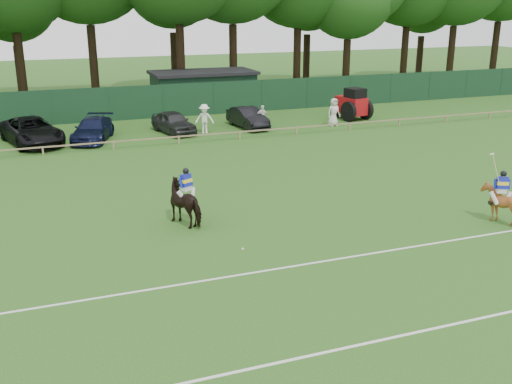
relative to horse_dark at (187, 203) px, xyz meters
name	(u,v)px	position (x,y,z in m)	size (l,w,h in m)	color
ground	(273,256)	(1.96, -4.23, -0.87)	(160.00, 160.00, 0.00)	#1E4C14
horse_dark	(187,203)	(0.00, 0.00, 0.00)	(0.94, 2.06, 1.74)	black
horse_chestnut	(500,204)	(11.71, -4.25, -0.09)	(1.26, 1.41, 1.56)	brown
suv_black	(32,131)	(-5.52, 16.89, -0.05)	(2.71, 5.87, 1.63)	black
sedan_navy	(93,129)	(-1.90, 16.59, -0.16)	(1.99, 4.89, 1.42)	#101534
hatch_grey	(174,122)	(3.41, 17.03, -0.15)	(1.71, 4.25, 1.45)	#2F2F32
estate_black	(248,118)	(8.66, 16.95, -0.17)	(1.49, 4.27, 1.41)	black
spectator_left	(204,119)	(5.35, 16.29, 0.10)	(1.25, 0.72, 1.94)	white
spectator_mid	(262,117)	(9.47, 16.25, -0.05)	(0.96, 0.40, 1.64)	white
spectator_right	(334,112)	(14.57, 15.41, 0.11)	(0.96, 0.62, 1.96)	silver
rider_dark	(186,184)	(0.01, -0.01, 0.77)	(0.89, 0.60, 1.41)	silver
rider_chestnut	(502,186)	(11.70, -4.25, 0.63)	(0.90, 0.78, 2.05)	silver
polo_ball	(243,249)	(1.16, -3.35, -0.82)	(0.09, 0.09, 0.09)	silver
pitch_lines	(317,301)	(1.96, -7.73, -0.86)	(60.00, 5.10, 0.01)	silver
pitch_rail	(163,138)	(1.96, 13.77, -0.42)	(62.10, 0.10, 0.50)	#997F5B
perimeter_fence	(137,103)	(1.96, 22.77, 0.38)	(92.08, 0.08, 2.50)	#14351E
utility_shed	(203,89)	(7.96, 25.77, 0.67)	(8.40, 4.40, 3.04)	#14331E
tree_row	(144,102)	(3.96, 30.77, -0.87)	(96.00, 12.00, 21.00)	#26561C
tractor	(353,105)	(17.03, 17.12, 0.24)	(2.37, 3.10, 2.35)	#A80F14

